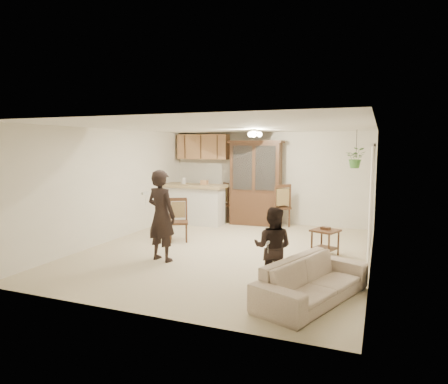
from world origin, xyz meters
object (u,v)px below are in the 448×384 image
at_px(side_table, 325,242).
at_px(chair_bar, 178,229).
at_px(chair_hutch_right, 278,214).
at_px(sofa, 313,275).
at_px(adult, 161,213).
at_px(chair_hutch_left, 219,211).
at_px(child, 273,243).
at_px(china_hutch, 256,183).

height_order(side_table, chair_bar, chair_bar).
bearing_deg(chair_hutch_right, side_table, 79.26).
xyz_separation_m(sofa, adult, (-2.93, 0.93, 0.53)).
xyz_separation_m(chair_bar, chair_hutch_left, (-0.03, 2.45, 0.04)).
bearing_deg(chair_hutch_left, adult, -31.33).
xyz_separation_m(adult, chair_hutch_left, (-0.46, 3.91, -0.59)).
height_order(adult, chair_hutch_left, adult).
distance_m(child, chair_hutch_left, 5.30).
relative_size(sofa, chair_bar, 1.96).
height_order(sofa, side_table, sofa).
bearing_deg(chair_bar, sofa, -63.02).
bearing_deg(china_hutch, chair_bar, -115.52).
relative_size(chair_bar, chair_hutch_left, 0.87).
relative_size(adult, chair_hutch_right, 1.58).
bearing_deg(sofa, china_hutch, 46.26).
bearing_deg(chair_hutch_right, child, 59.72).
xyz_separation_m(chair_hutch_left, chair_hutch_right, (1.71, -0.01, 0.01)).
relative_size(child, chair_hutch_left, 1.23).
xyz_separation_m(side_table, chair_hutch_right, (-1.53, 2.42, 0.06)).
bearing_deg(child, china_hutch, -70.90).
height_order(chair_bar, chair_hutch_right, chair_hutch_right).
distance_m(china_hutch, chair_bar, 2.83).
height_order(sofa, child, child).
distance_m(sofa, china_hutch, 5.46).
height_order(adult, child, adult).
height_order(china_hutch, chair_hutch_left, china_hutch).
height_order(chair_hutch_left, chair_hutch_right, chair_hutch_right).
bearing_deg(chair_hutch_left, chair_bar, -37.34).
bearing_deg(adult, chair_bar, -60.90).
height_order(side_table, chair_hutch_right, chair_hutch_right).
distance_m(adult, child, 2.37).
distance_m(chair_hutch_left, chair_hutch_right, 1.71).
xyz_separation_m(chair_bar, chair_hutch_right, (1.68, 2.44, 0.05)).
xyz_separation_m(china_hutch, side_table, (2.17, -2.48, -0.86)).
distance_m(china_hutch, chair_hutch_right, 1.03).
bearing_deg(child, chair_hutch_left, -59.82).
bearing_deg(sofa, chair_bar, 75.42).
height_order(adult, chair_hutch_right, adult).
bearing_deg(chair_hutch_left, china_hutch, 54.36).
height_order(china_hutch, side_table, china_hutch).
xyz_separation_m(sofa, side_table, (-0.14, 2.41, -0.10)).
height_order(china_hutch, chair_hutch_right, china_hutch).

